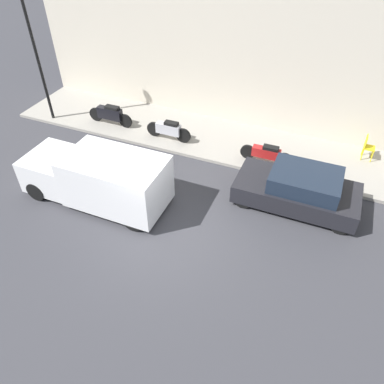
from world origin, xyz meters
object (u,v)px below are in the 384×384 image
at_px(motorcycle_black, 110,114).
at_px(cafe_chair, 368,146).
at_px(motorcycle_red, 267,153).
at_px(streetlamp, 33,43).
at_px(delivery_van, 97,177).
at_px(parked_car, 299,189).
at_px(scooter_silver, 169,130).

bearing_deg(motorcycle_black, cafe_chair, -81.77).
xyz_separation_m(motorcycle_red, streetlamp, (-0.31, 9.58, 2.87)).
bearing_deg(delivery_van, parked_car, -69.56).
xyz_separation_m(motorcycle_red, motorcycle_black, (0.22, 6.88, 0.07)).
xyz_separation_m(scooter_silver, motorcycle_black, (0.14, 2.83, 0.03)).
distance_m(parked_car, cafe_chair, 3.98).
height_order(parked_car, delivery_van, delivery_van).
bearing_deg(motorcycle_red, cafe_chair, -63.40).
xyz_separation_m(streetlamp, cafe_chair, (2.01, -12.99, -2.71)).
distance_m(motorcycle_red, motorcycle_black, 6.88).
bearing_deg(delivery_van, scooter_silver, -8.10).
relative_size(delivery_van, streetlamp, 0.91).
height_order(scooter_silver, cafe_chair, cafe_chair).
bearing_deg(delivery_van, motorcycle_red, -48.75).
xyz_separation_m(parked_car, motorcycle_red, (1.78, 1.49, -0.11)).
height_order(motorcycle_red, cafe_chair, cafe_chair).
relative_size(motorcycle_black, cafe_chair, 2.19).
relative_size(motorcycle_red, streetlamp, 0.37).
relative_size(parked_car, streetlamp, 0.74).
bearing_deg(delivery_van, streetlamp, 52.81).
bearing_deg(cafe_chair, scooter_silver, 102.34).
height_order(scooter_silver, streetlamp, streetlamp).
distance_m(motorcycle_red, cafe_chair, 3.81).
relative_size(parked_car, cafe_chair, 4.14).
bearing_deg(delivery_van, cafe_chair, -54.33).
relative_size(scooter_silver, cafe_chair, 2.02).
relative_size(delivery_van, motorcycle_black, 2.34).
xyz_separation_m(motorcycle_black, cafe_chair, (1.49, -10.28, 0.08)).
relative_size(delivery_van, motorcycle_red, 2.48).
distance_m(parked_car, motorcycle_red, 2.33).
xyz_separation_m(motorcycle_red, cafe_chair, (1.70, -3.40, 0.15)).
xyz_separation_m(scooter_silver, streetlamp, (-0.38, 5.54, 2.82)).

